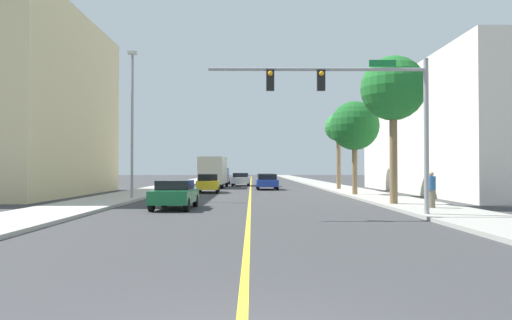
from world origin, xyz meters
name	(u,v)px	position (x,y,z in m)	size (l,w,h in m)	color
ground	(251,188)	(0.00, 42.00, 0.00)	(192.00, 192.00, 0.00)	#38383A
sidewalk_left	(166,187)	(-8.64, 42.00, 0.07)	(3.65, 168.00, 0.15)	#B2ADA3
sidewalk_right	(335,187)	(8.64, 42.00, 0.07)	(3.65, 168.00, 0.15)	#9E9B93
lane_marking_center	(251,188)	(0.00, 42.00, 0.00)	(0.16, 144.00, 0.01)	yellow
building_left_near	(13,105)	(-17.70, 29.48, 6.72)	(10.72, 17.39, 13.44)	beige
building_right_near	(498,133)	(20.14, 32.20, 4.88)	(15.60, 24.97, 9.75)	silver
traffic_signal_mast	(361,101)	(4.54, 13.76, 4.74)	(8.95, 0.36, 6.32)	gray
street_lamp	(132,117)	(-7.32, 23.75, 5.17)	(0.56, 0.28, 9.17)	gray
palm_near	(393,90)	(7.58, 19.24, 6.14)	(3.39, 3.39, 7.76)	brown
palm_mid	(355,126)	(7.52, 28.07, 5.03)	(3.52, 3.52, 6.68)	brown
palm_far	(339,129)	(8.04, 36.89, 5.60)	(2.50, 2.50, 6.84)	brown
car_gray	(265,180)	(1.57, 46.13, 0.74)	(1.94, 4.10, 1.43)	slate
car_blue	(267,182)	(1.56, 38.53, 0.75)	(2.03, 4.33, 1.47)	#1E389E
car_yellow	(208,183)	(-3.46, 32.95, 0.78)	(1.90, 3.99, 1.53)	gold
car_red	(222,178)	(-3.72, 53.73, 0.74)	(2.02, 4.26, 1.44)	red
car_green	(175,194)	(-3.65, 17.80, 0.74)	(1.93, 3.90, 1.40)	#196638
car_white	(241,179)	(-1.13, 47.94, 0.78)	(2.03, 4.46, 1.48)	white
delivery_truck	(214,172)	(-3.81, 42.82, 1.67)	(2.66, 7.82, 3.15)	#194799
pedestrian	(431,190)	(8.56, 16.67, 1.00)	(0.38, 0.38, 1.70)	#726651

